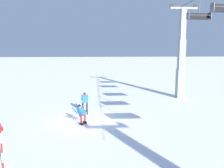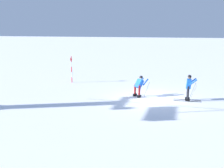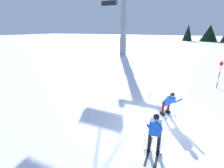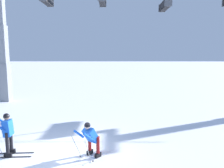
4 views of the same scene
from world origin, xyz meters
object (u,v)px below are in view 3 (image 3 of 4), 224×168
at_px(trail_marker_pole, 219,73).
at_px(skier_distant_uphill, 155,131).
at_px(chairlift_seat_farthest, 109,3).
at_px(lift_tower_far, 123,32).
at_px(skier_carving_main, 169,102).

xyz_separation_m(trail_marker_pole, skier_distant_uphill, (-9.56, 3.20, -0.23)).
bearing_deg(skier_distant_uphill, chairlift_seat_farthest, 30.50).
xyz_separation_m(chairlift_seat_farthest, skier_distant_uphill, (-17.28, -10.18, -7.02)).
height_order(lift_tower_far, skier_distant_uphill, lift_tower_far).
height_order(chairlift_seat_farthest, trail_marker_pole, chairlift_seat_farthest).
relative_size(skier_carving_main, chairlift_seat_farthest, 0.73).
height_order(skier_carving_main, lift_tower_far, lift_tower_far).
relative_size(trail_marker_pole, skier_distant_uphill, 1.28).
bearing_deg(lift_tower_far, chairlift_seat_farthest, 180.00).
bearing_deg(chairlift_seat_farthest, lift_tower_far, 0.00).
relative_size(chairlift_seat_farthest, skier_distant_uphill, 1.31).
relative_size(chairlift_seat_farthest, trail_marker_pole, 1.02).
relative_size(skier_carving_main, skier_distant_uphill, 0.95).
distance_m(chairlift_seat_farthest, skier_distant_uphill, 21.24).
bearing_deg(lift_tower_far, skier_distant_uphill, -156.09).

